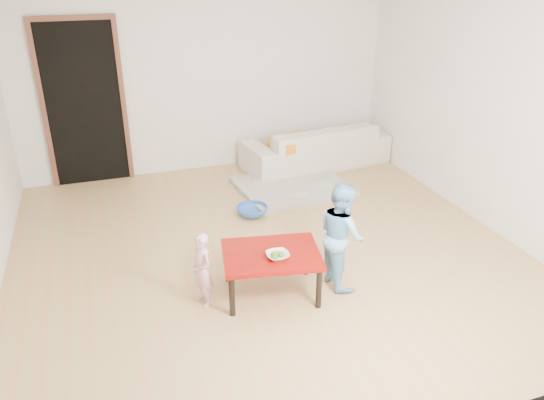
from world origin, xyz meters
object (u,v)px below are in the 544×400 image
child_blue (341,235)px  basin (252,211)px  sofa (316,145)px  bowl (278,256)px  child_pink (202,270)px  red_table (271,273)px

child_blue → basin: size_ratio=2.74×
sofa → basin: 1.84m
bowl → child_blue: child_blue is taller
sofa → basin: size_ratio=5.71×
basin → child_pink: bearing=-120.6°
red_table → child_pink: 0.62m
child_pink → child_blue: (1.25, -0.06, 0.16)m
child_pink → red_table: bearing=68.0°
child_pink → bowl: bearing=59.1°
sofa → child_blue: (-0.95, -2.82, 0.19)m
red_table → bowl: bearing=-77.0°
child_blue → bowl: bearing=96.2°
red_table → child_pink: size_ratio=1.25×
sofa → child_blue: bearing=63.9°
red_table → basin: 1.58m
sofa → red_table: bearing=52.8°
sofa → child_pink: 3.53m
basin → sofa: bearing=43.5°
bowl → basin: 1.71m
red_table → bowl: (0.02, -0.10, 0.23)m
sofa → red_table: 3.23m
child_pink → basin: (0.89, 1.50, -0.28)m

